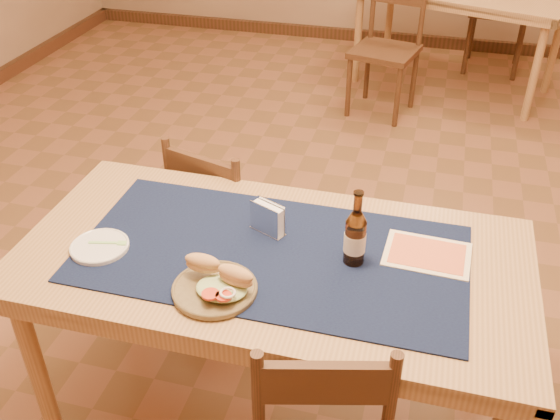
% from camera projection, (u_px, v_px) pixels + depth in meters
% --- Properties ---
extents(main_table, '(1.60, 0.80, 0.75)m').
position_uv_depth(main_table, '(272.00, 274.00, 1.99)').
color(main_table, tan).
rests_on(main_table, ground).
extents(placemat, '(1.20, 0.60, 0.01)m').
position_uv_depth(placemat, '(272.00, 253.00, 1.94)').
color(placemat, '#101C3A').
rests_on(placemat, main_table).
extents(baseboard, '(6.00, 7.00, 0.10)m').
position_uv_depth(baseboard, '(317.00, 270.00, 2.98)').
color(baseboard, '#4A2A1A').
rests_on(baseboard, ground).
extents(back_table, '(1.66, 1.17, 0.75)m').
position_uv_depth(back_table, '(461.00, 1.00, 4.58)').
color(back_table, tan).
rests_on(back_table, ground).
extents(chair_main_far, '(0.48, 0.48, 0.84)m').
position_uv_depth(chair_main_far, '(225.00, 219.00, 2.66)').
color(chair_main_far, '#4A2A1A').
rests_on(chair_main_far, ground).
extents(chair_back_near, '(0.50, 0.50, 0.91)m').
position_uv_depth(chair_back_near, '(387.00, 47.00, 4.34)').
color(chair_back_near, '#4A2A1A').
rests_on(chair_back_near, ground).
extents(chair_back_far, '(0.50, 0.50, 0.99)m').
position_uv_depth(chair_back_far, '(501.00, 8.00, 4.95)').
color(chair_back_far, '#4A2A1A').
rests_on(chair_back_far, ground).
extents(sandwich_plate, '(0.25, 0.25, 0.09)m').
position_uv_depth(sandwich_plate, '(217.00, 284.00, 1.78)').
color(sandwich_plate, brown).
rests_on(sandwich_plate, placemat).
extents(side_plate, '(0.18, 0.18, 0.02)m').
position_uv_depth(side_plate, '(100.00, 246.00, 1.95)').
color(side_plate, white).
rests_on(side_plate, placemat).
extents(fork, '(0.12, 0.04, 0.00)m').
position_uv_depth(fork, '(111.00, 243.00, 1.96)').
color(fork, '#9FE67E').
rests_on(fork, side_plate).
extents(beer_bottle, '(0.07, 0.07, 0.25)m').
position_uv_depth(beer_bottle, '(355.00, 237.00, 1.85)').
color(beer_bottle, '#46250C').
rests_on(beer_bottle, placemat).
extents(napkin_holder, '(0.13, 0.09, 0.11)m').
position_uv_depth(napkin_holder, '(268.00, 219.00, 2.01)').
color(napkin_holder, silver).
rests_on(napkin_holder, placemat).
extents(menu_card, '(0.27, 0.20, 0.01)m').
position_uv_depth(menu_card, '(427.00, 254.00, 1.93)').
color(menu_card, '#FFEDC0').
rests_on(menu_card, placemat).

